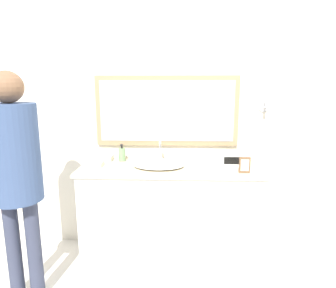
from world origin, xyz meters
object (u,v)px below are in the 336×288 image
at_px(sink_basin, 159,164).
at_px(soap_bottle, 122,154).
at_px(picture_frame, 245,165).
at_px(person, 15,163).
at_px(appliance_box, 232,159).

distance_m(sink_basin, soap_bottle, 0.41).
distance_m(soap_bottle, picture_frame, 1.14).
distance_m(picture_frame, person, 1.75).
xyz_separation_m(soap_bottle, person, (-0.63, -0.72, 0.10)).
distance_m(sink_basin, appliance_box, 0.67).
height_order(appliance_box, picture_frame, picture_frame).
xyz_separation_m(sink_basin, person, (-0.99, -0.54, 0.15)).
distance_m(soap_bottle, person, 0.96).
height_order(soap_bottle, picture_frame, soap_bottle).
bearing_deg(person, appliance_box, 21.33).
height_order(sink_basin, person, person).
relative_size(soap_bottle, picture_frame, 1.23).
bearing_deg(picture_frame, soap_bottle, 162.19).
height_order(appliance_box, person, person).
relative_size(soap_bottle, appliance_box, 0.73).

